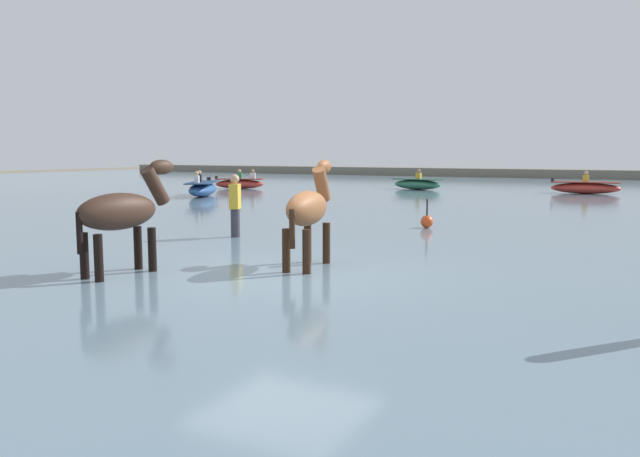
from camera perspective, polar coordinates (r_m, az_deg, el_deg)
ground_plane at (r=9.84m, az=-3.13°, el=-5.50°), size 120.00×120.00×0.00m
water_surface at (r=19.00m, az=12.52°, el=0.74°), size 90.00×90.00×0.26m
horse_lead_dark_bay at (r=10.00m, az=-17.35°, el=1.23°), size 0.64×1.84×1.99m
horse_trailing_chestnut at (r=10.17m, az=-1.02°, el=1.59°), size 0.69×1.83×1.98m
boat_mid_channel at (r=32.01m, az=8.73°, el=3.97°), size 2.75×1.45×1.01m
boat_near_port at (r=27.28m, az=-10.49°, el=3.53°), size 2.50×3.47×1.08m
boat_distant_west at (r=30.75m, az=22.73°, el=3.41°), size 2.96×1.07×1.01m
boat_far_offshore at (r=32.59m, az=-7.22°, el=4.05°), size 2.60×1.79×0.99m
person_onlooker_left at (r=13.94m, az=-7.63°, el=1.72°), size 0.30×0.37×1.63m
channel_buoy at (r=15.76m, az=9.57°, el=0.64°), size 0.31×0.31×0.71m
far_shoreline at (r=48.71m, az=21.96°, el=4.42°), size 80.00×2.40×0.89m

